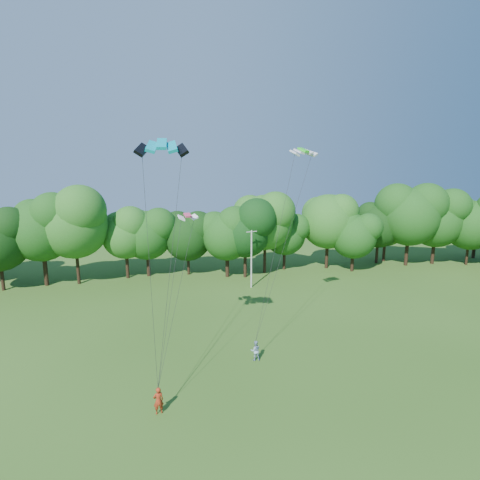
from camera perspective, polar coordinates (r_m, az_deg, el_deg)
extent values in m
plane|color=#2A5016|center=(22.21, 6.76, -31.73)|extent=(160.00, 160.00, 0.00)
cylinder|color=beige|center=(47.26, 1.75, -2.94)|extent=(0.19, 0.19, 7.43)
cube|color=beige|center=(46.54, 1.77, 1.28)|extent=(1.45, 0.51, 0.08)
imported|color=#A22D15|center=(25.68, -12.33, -22.78)|extent=(0.73, 0.57, 1.75)
imported|color=#8FACC6|center=(30.90, 2.35, -16.48)|extent=(0.81, 0.65, 1.62)
cube|color=#0598AB|center=(24.78, -11.84, 14.13)|extent=(3.16, 1.47, 0.80)
cube|color=#29E322|center=(33.04, 9.63, 13.37)|extent=(2.58, 1.85, 0.47)
cube|color=#D63B67|center=(31.00, -7.98, 3.77)|extent=(1.75, 1.15, 0.32)
cylinder|color=black|center=(52.20, 0.79, -3.68)|extent=(0.40, 0.40, 3.75)
ellipsoid|color=black|center=(51.18, 0.81, 1.69)|extent=(7.51, 7.51, 8.19)
cylinder|color=#362815|center=(65.50, 21.10, -1.56)|extent=(0.43, 0.43, 3.42)
ellipsoid|color=#254E17|center=(64.73, 21.37, 2.34)|extent=(6.84, 6.84, 7.46)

